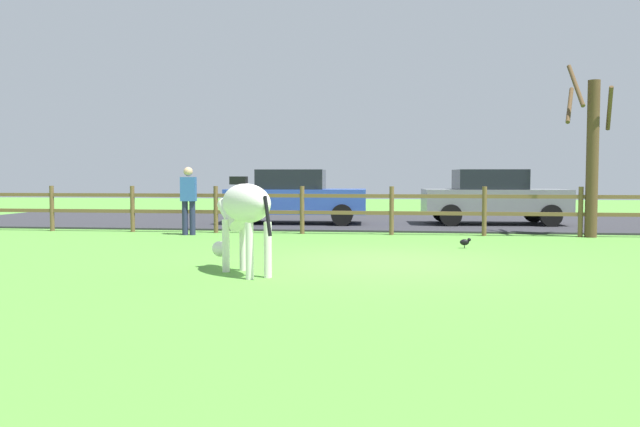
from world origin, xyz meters
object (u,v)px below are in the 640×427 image
Objects in this scene: visitor_near_fence at (188,197)px; bare_tree at (591,152)px; crow_on_grass at (465,242)px; parked_car_blue at (295,196)px; zebra at (243,210)px; parked_car_grey at (493,196)px.

bare_tree is at bearing 3.94° from visitor_near_fence.
bare_tree reaches higher than visitor_near_fence.
crow_on_grass is 7.07m from parked_car_blue.
parked_car_blue is (-4.32, 5.56, 0.72)m from crow_on_grass.
visitor_near_fence is (-6.35, 2.09, 0.78)m from crow_on_grass.
crow_on_grass is 6.73m from visitor_near_fence.
zebra is at bearing -64.26° from visitor_near_fence.
parked_car_blue is 2.49× the size of visitor_near_fence.
parked_car_grey is 2.51× the size of visitor_near_fence.
zebra is 0.39× the size of parked_car_grey.
visitor_near_fence reaches higher than parked_car_blue.
zebra is 7.43× the size of crow_on_grass.
crow_on_grass is 6.19m from parked_car_grey.
crow_on_grass is at bearing -52.13° from parked_car_blue.
zebra is 6.56m from visitor_near_fence.
parked_car_grey is (-1.76, 3.26, -1.13)m from bare_tree.
parked_car_blue is at bearing 95.02° from zebra.
bare_tree is at bearing 44.89° from zebra.
parked_car_blue is 0.99× the size of parked_car_grey.
bare_tree is at bearing -61.61° from parked_car_grey.
bare_tree is at bearing 41.60° from crow_on_grass.
zebra is (-6.59, -6.56, -1.04)m from bare_tree.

